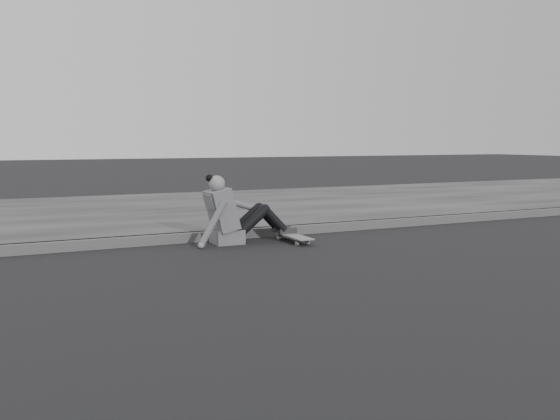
% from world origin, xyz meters
% --- Properties ---
extents(ground, '(80.00, 80.00, 0.00)m').
position_xyz_m(ground, '(0.00, 0.00, 0.00)').
color(ground, black).
rests_on(ground, ground).
extents(curb, '(24.00, 0.16, 0.12)m').
position_xyz_m(curb, '(0.00, 2.58, 0.06)').
color(curb, '#4C4C4C').
rests_on(curb, ground).
extents(sidewalk, '(24.00, 6.00, 0.12)m').
position_xyz_m(sidewalk, '(0.00, 5.60, 0.06)').
color(sidewalk, '#393939').
rests_on(sidewalk, ground).
extents(skateboard, '(0.20, 0.78, 0.09)m').
position_xyz_m(skateboard, '(-1.62, 2.00, 0.07)').
color(skateboard, gray).
rests_on(skateboard, ground).
extents(seated_woman, '(1.38, 0.46, 0.88)m').
position_xyz_m(seated_woman, '(-2.35, 2.24, 0.36)').
color(seated_woman, '#5B5B5E').
rests_on(seated_woman, ground).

